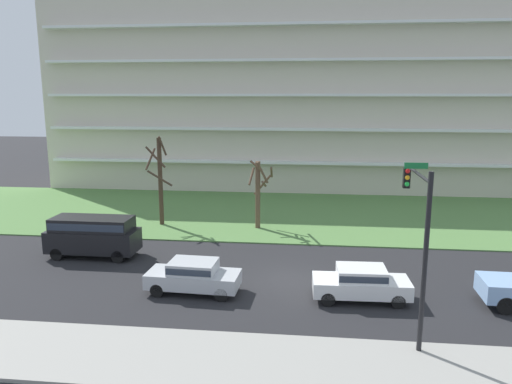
{
  "coord_description": "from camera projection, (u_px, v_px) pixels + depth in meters",
  "views": [
    {
      "loc": [
        0.86,
        -23.38,
        9.32
      ],
      "look_at": [
        -2.43,
        6.0,
        3.36
      ],
      "focal_mm": 34.01,
      "sensor_mm": 36.0,
      "label": 1
    }
  ],
  "objects": [
    {
      "name": "apartment_building",
      "position": [
        303.0,
        95.0,
        50.22
      ],
      "size": [
        50.17,
        13.09,
        18.57
      ],
      "color": "beige",
      "rests_on": "ground"
    },
    {
      "name": "traffic_signal_mast",
      "position": [
        418.0,
        224.0,
        18.23
      ],
      "size": [
        0.9,
        4.5,
        6.76
      ],
      "color": "black",
      "rests_on": "ground"
    },
    {
      "name": "sedan_silver_near_right",
      "position": [
        193.0,
        275.0,
        23.09
      ],
      "size": [
        4.48,
        2.02,
        1.57
      ],
      "rotation": [
        0.0,
        0.0,
        -0.05
      ],
      "color": "#B7BABF",
      "rests_on": "ground"
    },
    {
      "name": "van_black_center_left",
      "position": [
        93.0,
        233.0,
        28.14
      ],
      "size": [
        5.21,
        2.04,
        2.36
      ],
      "rotation": [
        0.0,
        0.0,
        3.13
      ],
      "color": "black",
      "rests_on": "ground"
    },
    {
      "name": "tree_far_left",
      "position": [
        160.0,
        178.0,
        34.46
      ],
      "size": [
        1.95,
        1.95,
        6.5
      ],
      "color": "#423023",
      "rests_on": "ground"
    },
    {
      "name": "sidewalk_curb_near",
      "position": [
        280.0,
        364.0,
        16.91
      ],
      "size": [
        80.0,
        4.0,
        0.15
      ],
      "primitive_type": "cube",
      "color": "#99968E",
      "rests_on": "ground"
    },
    {
      "name": "grass_lawn_strip",
      "position": [
        298.0,
        214.0,
        38.35
      ],
      "size": [
        80.0,
        16.0,
        0.08
      ],
      "primitive_type": "cube",
      "color": "#547F42",
      "rests_on": "ground"
    },
    {
      "name": "sedan_white_near_left",
      "position": [
        361.0,
        282.0,
        22.23
      ],
      "size": [
        4.45,
        1.94,
        1.57
      ],
      "rotation": [
        0.0,
        0.0,
        0.03
      ],
      "color": "white",
      "rests_on": "ground"
    },
    {
      "name": "tree_left",
      "position": [
        259.0,
        190.0,
        33.75
      ],
      "size": [
        1.73,
        1.97,
        4.93
      ],
      "color": "brown",
      "rests_on": "ground"
    },
    {
      "name": "ground",
      "position": [
        290.0,
        281.0,
        24.72
      ],
      "size": [
        160.0,
        160.0,
        0.0
      ],
      "primitive_type": "plane",
      "color": "#232326"
    }
  ]
}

